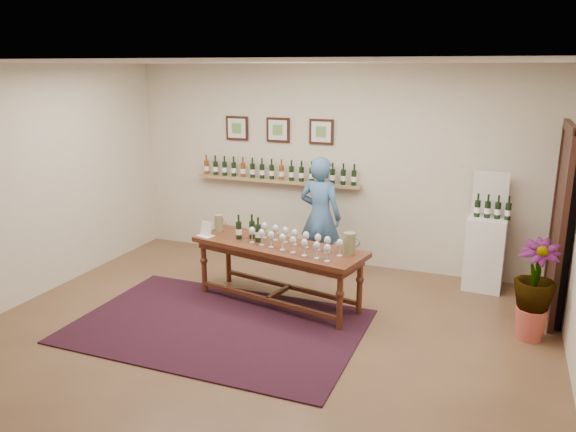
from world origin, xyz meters
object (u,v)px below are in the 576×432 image
(display_pedestal, at_px, (485,253))
(potted_plant, at_px, (534,290))
(person, at_px, (320,216))
(tasting_table, at_px, (278,253))

(display_pedestal, bearing_deg, potted_plant, -68.02)
(potted_plant, xyz_separation_m, person, (-2.64, 1.03, 0.27))
(potted_plant, distance_m, person, 2.85)
(display_pedestal, height_order, potted_plant, display_pedestal)
(tasting_table, relative_size, potted_plant, 2.35)
(display_pedestal, distance_m, person, 2.16)
(potted_plant, bearing_deg, person, 158.72)
(display_pedestal, xyz_separation_m, potted_plant, (0.53, -1.30, 0.08))
(tasting_table, xyz_separation_m, person, (0.15, 1.14, 0.18))
(person, bearing_deg, potted_plant, 165.71)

